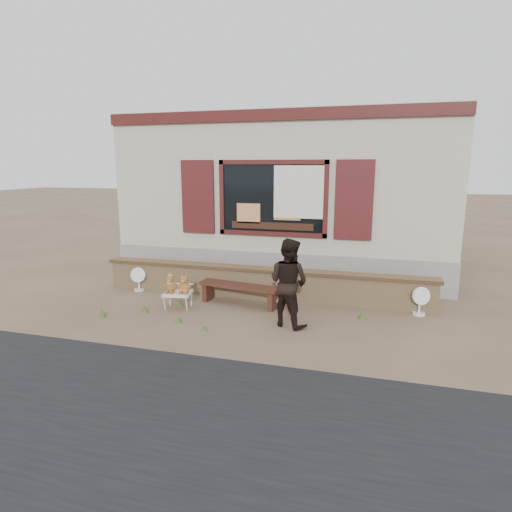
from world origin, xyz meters
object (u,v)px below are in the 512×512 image
(child, at_px, (286,292))
(adult, at_px, (289,282))
(bench, at_px, (239,290))
(teddy_bear_right, at_px, (185,284))
(teddy_bear_left, at_px, (171,283))
(folding_chair, at_px, (178,294))

(child, xyz_separation_m, adult, (0.11, -0.31, 0.28))
(bench, xyz_separation_m, child, (1.06, -0.53, 0.19))
(teddy_bear_right, distance_m, adult, 2.19)
(bench, xyz_separation_m, teddy_bear_left, (-1.24, -0.54, 0.19))
(bench, bearing_deg, teddy_bear_right, -143.91)
(folding_chair, bearing_deg, adult, -17.70)
(bench, xyz_separation_m, teddy_bear_right, (-0.96, -0.50, 0.19))
(teddy_bear_left, height_order, child, child)
(folding_chair, relative_size, adult, 0.38)
(bench, bearing_deg, teddy_bear_left, -147.48)
(folding_chair, xyz_separation_m, teddy_bear_right, (0.14, 0.02, 0.21))
(bench, height_order, adult, adult)
(folding_chair, bearing_deg, teddy_bear_left, 180.00)
(teddy_bear_right, height_order, adult, adult)
(adult, bearing_deg, teddy_bear_left, 16.56)
(folding_chair, distance_m, teddy_bear_left, 0.25)
(bench, xyz_separation_m, folding_chair, (-1.10, -0.52, -0.02))
(bench, relative_size, teddy_bear_right, 4.69)
(child, bearing_deg, teddy_bear_right, -20.61)
(bench, relative_size, adult, 1.10)
(teddy_bear_right, relative_size, child, 0.37)
(folding_chair, height_order, child, child)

